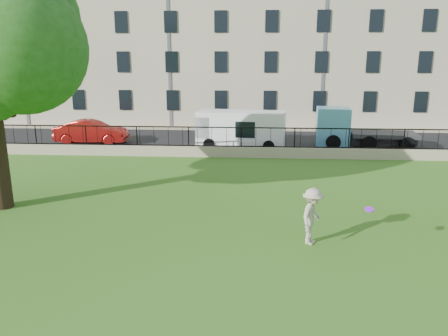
# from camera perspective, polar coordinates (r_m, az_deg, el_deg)

# --- Properties ---
(ground) EXTENTS (120.00, 120.00, 0.00)m
(ground) POSITION_cam_1_polar(r_m,az_deg,el_deg) (13.54, 0.67, -9.86)
(ground) COLOR #396C19
(ground) RESTS_ON ground
(retaining_wall) EXTENTS (50.00, 0.40, 0.60)m
(retaining_wall) POSITION_cam_1_polar(r_m,az_deg,el_deg) (24.91, 2.23, 2.11)
(retaining_wall) COLOR tan
(retaining_wall) RESTS_ON ground
(iron_railing) EXTENTS (50.00, 0.05, 1.13)m
(iron_railing) POSITION_cam_1_polar(r_m,az_deg,el_deg) (24.74, 2.25, 4.04)
(iron_railing) COLOR black
(iron_railing) RESTS_ON retaining_wall
(street) EXTENTS (60.00, 9.00, 0.01)m
(street) POSITION_cam_1_polar(r_m,az_deg,el_deg) (29.57, 2.50, 3.46)
(street) COLOR black
(street) RESTS_ON ground
(sidewalk) EXTENTS (60.00, 1.40, 0.12)m
(sidewalk) POSITION_cam_1_polar(r_m,az_deg,el_deg) (34.68, 2.72, 5.15)
(sidewalk) COLOR tan
(sidewalk) RESTS_ON ground
(building_row) EXTENTS (56.40, 10.40, 13.80)m
(building_row) POSITION_cam_1_polar(r_m,az_deg,el_deg) (39.94, 3.03, 16.21)
(building_row) COLOR #C1B799
(building_row) RESTS_ON ground
(man) EXTENTS (1.08, 1.31, 1.76)m
(man) POSITION_cam_1_polar(r_m,az_deg,el_deg) (13.51, 11.44, -6.19)
(man) COLOR #B7AD95
(man) RESTS_ON ground
(frisbee) EXTENTS (0.36, 0.35, 0.12)m
(frisbee) POSITION_cam_1_polar(r_m,az_deg,el_deg) (13.06, 18.46, -5.14)
(frisbee) COLOR #9328E6
(red_sedan) EXTENTS (4.72, 1.79, 1.54)m
(red_sedan) POSITION_cam_1_polar(r_m,az_deg,el_deg) (30.09, -16.92, 4.52)
(red_sedan) COLOR #B51916
(red_sedan) RESTS_ON street
(white_van) EXTENTS (5.63, 2.75, 2.28)m
(white_van) POSITION_cam_1_polar(r_m,az_deg,el_deg) (27.52, 2.25, 5.05)
(white_van) COLOR white
(white_van) RESTS_ON street
(blue_truck) EXTENTS (6.02, 2.57, 2.46)m
(blue_truck) POSITION_cam_1_polar(r_m,az_deg,el_deg) (28.92, 17.82, 5.01)
(blue_truck) COLOR #54A1C5
(blue_truck) RESTS_ON street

